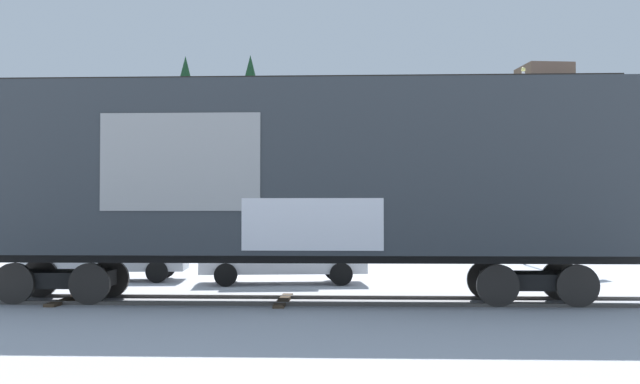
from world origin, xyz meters
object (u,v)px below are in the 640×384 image
(freight_car, at_px, (294,173))
(parked_car_silver, at_px, (107,254))
(parked_car_white, at_px, (280,256))
(flagpole, at_px, (527,142))

(freight_car, relative_size, parked_car_silver, 3.24)
(parked_car_silver, xyz_separation_m, parked_car_white, (5.27, -0.66, 0.00))
(parked_car_white, bearing_deg, flagpole, 44.43)
(freight_car, height_order, flagpole, flagpole)
(parked_car_silver, bearing_deg, flagpole, 29.51)
(freight_car, bearing_deg, flagpole, 59.00)
(flagpole, height_order, parked_car_white, flagpole)
(freight_car, bearing_deg, parked_car_white, 99.76)
(freight_car, xyz_separation_m, parked_car_white, (-0.80, 4.67, -2.14))
(flagpole, distance_m, parked_car_silver, 16.64)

